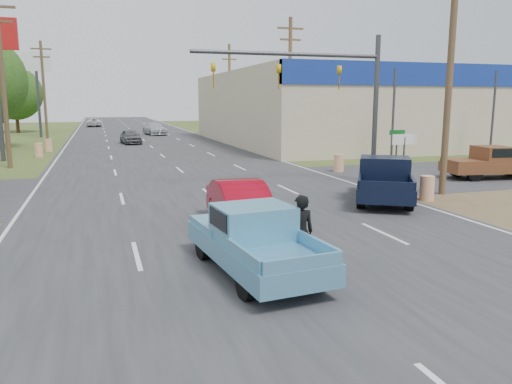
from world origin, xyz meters
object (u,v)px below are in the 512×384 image
object	(u,v)px
red_convertible	(242,205)
blue_pickup	(253,238)
distant_car_white	(94,123)
distant_car_silver	(155,129)
navy_pickup	(384,179)
motorcycle	(300,256)
brown_pickup	(491,162)
rider	(300,237)
distant_car_grey	(131,137)

from	to	relation	value
red_convertible	blue_pickup	xyz separation A→B (m)	(-0.93, -4.15, 0.09)
distant_car_white	distant_car_silver	bearing A→B (deg)	107.83
navy_pickup	distant_car_white	world-z (taller)	navy_pickup
navy_pickup	distant_car_white	size ratio (longest dim) A/B	1.18
motorcycle	distant_car_white	world-z (taller)	distant_car_white
brown_pickup	distant_car_silver	bearing A→B (deg)	26.49
distant_car_silver	blue_pickup	bearing A→B (deg)	-102.70
brown_pickup	rider	bearing A→B (deg)	133.86
motorcycle	navy_pickup	distance (m)	9.52
distant_car_white	motorcycle	bearing A→B (deg)	94.80
brown_pickup	distant_car_grey	distance (m)	32.00
red_convertible	distant_car_white	bearing A→B (deg)	94.67
red_convertible	navy_pickup	bearing A→B (deg)	20.41
rider	navy_pickup	distance (m)	9.48
blue_pickup	distant_car_grey	world-z (taller)	blue_pickup
navy_pickup	distant_car_grey	bearing A→B (deg)	134.38
motorcycle	distant_car_white	xyz separation A→B (m)	(-4.82, 73.58, 0.23)
brown_pickup	distant_car_grey	xyz separation A→B (m)	(-16.29, 27.54, -0.17)
navy_pickup	brown_pickup	xyz separation A→B (m)	(8.41, 3.49, -0.05)
blue_pickup	navy_pickup	bearing A→B (deg)	35.16
red_convertible	rider	size ratio (longest dim) A/B	2.47
distant_car_grey	distant_car_silver	xyz separation A→B (m)	(3.59, 12.39, 0.05)
rider	brown_pickup	xyz separation A→B (m)	(14.88, 10.43, -0.03)
distant_car_silver	navy_pickup	bearing A→B (deg)	-93.42
navy_pickup	distant_car_silver	distance (m)	43.63
motorcycle	distant_car_grey	distance (m)	38.03
red_convertible	brown_pickup	xyz separation A→B (m)	(14.94, 5.83, 0.13)
blue_pickup	navy_pickup	distance (m)	9.88
navy_pickup	motorcycle	bearing A→B (deg)	-102.71
motorcycle	navy_pickup	size ratio (longest dim) A/B	0.34
red_convertible	motorcycle	bearing A→B (deg)	-88.48
brown_pickup	red_convertible	bearing A→B (deg)	120.14
rider	blue_pickup	size ratio (longest dim) A/B	0.35
red_convertible	blue_pickup	world-z (taller)	blue_pickup
blue_pickup	distant_car_grey	xyz separation A→B (m)	(-0.42, 37.52, -0.12)
red_convertible	brown_pickup	size ratio (longest dim) A/B	0.82
brown_pickup	distant_car_silver	xyz separation A→B (m)	(-12.71, 39.93, -0.12)
blue_pickup	brown_pickup	world-z (taller)	brown_pickup
distant_car_silver	distant_car_white	size ratio (longest dim) A/B	1.05
rider	brown_pickup	bearing A→B (deg)	-140.55
red_convertible	distant_car_grey	bearing A→B (deg)	93.04
navy_pickup	brown_pickup	size ratio (longest dim) A/B	1.07
blue_pickup	distant_car_white	distance (m)	73.20
motorcycle	brown_pickup	distance (m)	18.19
motorcycle	brown_pickup	size ratio (longest dim) A/B	0.36
blue_pickup	distant_car_white	world-z (taller)	blue_pickup
rider	distant_car_silver	xyz separation A→B (m)	(2.17, 50.36, -0.15)
rider	distant_car_grey	size ratio (longest dim) A/B	0.44
distant_car_silver	distant_car_grey	bearing A→B (deg)	-115.22
blue_pickup	distant_car_grey	distance (m)	37.52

